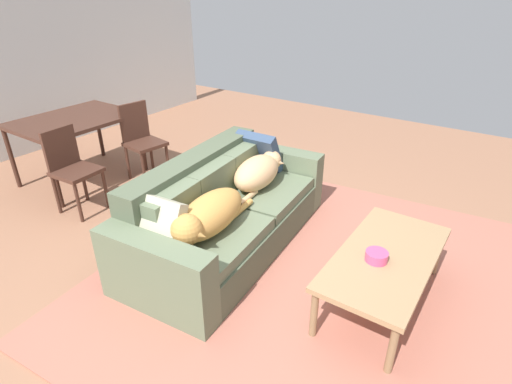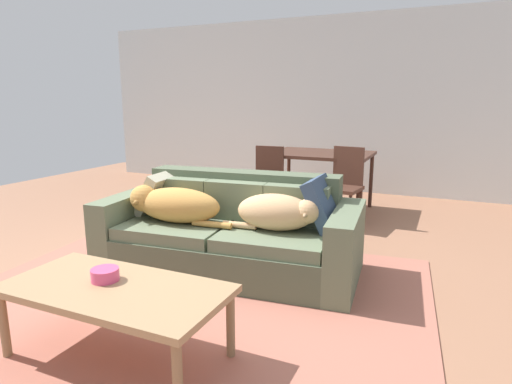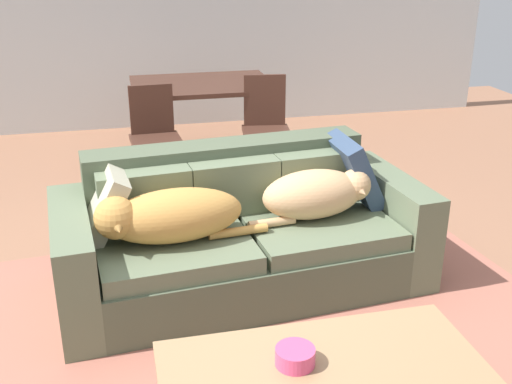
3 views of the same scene
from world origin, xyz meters
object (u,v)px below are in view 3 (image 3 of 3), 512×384
at_px(coffee_table, 323,376).
at_px(dining_chair_near_left, 155,133).
at_px(dog_on_left_cushion, 167,216).
at_px(dining_table, 203,90).
at_px(dining_chair_near_right, 266,124).
at_px(dog_on_right_cushion, 317,193).
at_px(bowl_on_coffee_table, 295,356).
at_px(couch, 240,235).
at_px(throw_pillow_by_right_arm, 354,170).
at_px(throw_pillow_by_left_arm, 105,204).

bearing_deg(coffee_table, dining_chair_near_left, 97.38).
height_order(dog_on_left_cushion, dining_chair_near_left, dining_chair_near_left).
bearing_deg(dining_table, dining_chair_near_right, -52.33).
relative_size(dog_on_left_cushion, dog_on_right_cushion, 1.22).
xyz_separation_m(dog_on_right_cushion, dining_chair_near_left, (-0.83, 1.74, -0.07)).
relative_size(coffee_table, bowl_on_coffee_table, 8.07).
bearing_deg(dining_chair_near_right, couch, -100.46).
distance_m(dog_on_left_cushion, dog_on_right_cushion, 0.91).
distance_m(dog_on_right_cushion, dining_table, 2.39).
relative_size(dog_on_right_cushion, dining_chair_near_right, 0.86).
bearing_deg(dog_on_right_cushion, throw_pillow_by_right_arm, 27.79).
height_order(throw_pillow_by_left_arm, dining_chair_near_right, dining_chair_near_right).
bearing_deg(throw_pillow_by_left_arm, throw_pillow_by_right_arm, 5.41).
distance_m(throw_pillow_by_right_arm, dining_chair_near_left, 1.92).
relative_size(dog_on_left_cushion, bowl_on_coffee_table, 6.05).
relative_size(throw_pillow_by_right_arm, bowl_on_coffee_table, 2.80).
distance_m(couch, coffee_table, 1.46).
xyz_separation_m(throw_pillow_by_left_arm, dining_chair_near_left, (0.40, 1.68, -0.10)).
height_order(dog_on_right_cushion, throw_pillow_by_right_arm, throw_pillow_by_right_arm).
relative_size(couch, dog_on_right_cushion, 2.87).
bearing_deg(dining_chair_near_left, dog_on_right_cushion, -68.19).
xyz_separation_m(throw_pillow_by_right_arm, dining_table, (-0.64, 2.16, 0.08)).
height_order(bowl_on_coffee_table, dining_table, dining_table).
bearing_deg(dining_chair_near_left, coffee_table, -86.42).
relative_size(dog_on_left_cushion, throw_pillow_by_right_arm, 2.16).
bearing_deg(bowl_on_coffee_table, dog_on_left_cushion, 107.16).
height_order(couch, coffee_table, couch).
relative_size(throw_pillow_by_right_arm, dining_chair_near_left, 0.50).
xyz_separation_m(dog_on_left_cushion, throw_pillow_by_right_arm, (1.21, 0.34, 0.05)).
xyz_separation_m(dog_on_right_cushion, coffee_table, (-0.43, -1.39, -0.18)).
bearing_deg(throw_pillow_by_right_arm, bowl_on_coffee_table, -118.45).
bearing_deg(throw_pillow_by_right_arm, dog_on_left_cushion, -164.30).
xyz_separation_m(couch, dog_on_left_cushion, (-0.45, -0.21, 0.26)).
distance_m(dog_on_right_cushion, throw_pillow_by_left_arm, 1.23).
bearing_deg(dining_table, dining_chair_near_left, -128.64).
relative_size(throw_pillow_by_left_arm, bowl_on_coffee_table, 2.50).
bearing_deg(dining_chair_near_left, dog_on_left_cushion, -95.96).
xyz_separation_m(coffee_table, bowl_on_coffee_table, (-0.10, 0.04, 0.08)).
height_order(coffee_table, dining_chair_near_right, dining_chair_near_right).
bearing_deg(dining_chair_near_right, bowl_on_coffee_table, -93.52).
relative_size(bowl_on_coffee_table, dining_chair_near_right, 0.17).
height_order(dog_on_left_cushion, throw_pillow_by_right_arm, throw_pillow_by_right_arm).
bearing_deg(throw_pillow_by_left_arm, dining_chair_near_right, 51.75).
bearing_deg(bowl_on_coffee_table, dining_table, 86.98).
bearing_deg(dining_chair_near_right, dog_on_right_cushion, -85.60).
xyz_separation_m(throw_pillow_by_right_arm, dining_chair_near_right, (-0.19, 1.57, -0.11)).
height_order(couch, dining_chair_near_left, dining_chair_near_left).
bearing_deg(dining_chair_near_left, dining_table, 47.56).
xyz_separation_m(throw_pillow_by_left_arm, coffee_table, (0.80, -1.44, -0.21)).
relative_size(dog_on_right_cushion, bowl_on_coffee_table, 4.97).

